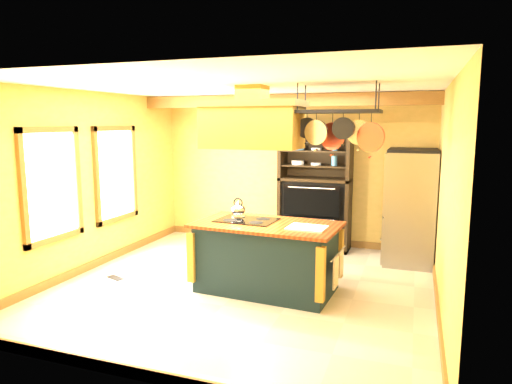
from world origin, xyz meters
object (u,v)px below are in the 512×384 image
Objects in this scene: pot_rack at (339,122)px; refrigerator at (410,209)px; hutch at (315,200)px; kitchen_island at (267,256)px; range_hood at (252,123)px.

pot_rack is 2.53m from refrigerator.
pot_rack is 0.50× the size of hutch.
pot_rack reaches higher than kitchen_island.
range_hood is at bearing -98.75° from hutch.
range_hood and pot_rack have the same top height.
range_hood is 0.60× the size of hutch.
pot_rack is at bearing -0.00° from range_hood.
pot_rack is 2.79m from hutch.
refrigerator reaches higher than kitchen_island.
refrigerator is (0.84, 1.95, -1.37)m from pot_rack.
range_hood reaches higher than kitchen_island.
kitchen_island is at bearing -93.90° from hutch.
range_hood is 2.71m from hutch.
pot_rack is at bearing 3.81° from kitchen_island.
kitchen_island is at bearing 179.95° from pot_rack.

